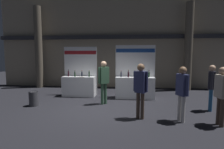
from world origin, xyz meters
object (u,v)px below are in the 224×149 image
Objects in this scene: exhibitor_booth_0 at (79,84)px; visitor_2 at (211,84)px; visitor_3 at (182,89)px; visitor_4 at (222,91)px; exhibitor_booth_1 at (135,85)px; visitor_0 at (141,86)px; visitor_5 at (104,79)px; trash_bin at (34,99)px.

exhibitor_booth_0 is 1.45× the size of visitor_2.
visitor_3 is 1.09m from visitor_4.
visitor_2 is 1.53m from visitor_4.
exhibitor_booth_1 reaches higher than visitor_0.
visitor_5 reaches higher than visitor_2.
visitor_0 is 2.37m from visitor_4.
exhibitor_booth_0 is at bearing 96.99° from visitor_5.
visitor_0 is at bearing 58.73° from visitor_3.
trash_bin is 0.33× the size of visitor_0.
visitor_4 is (6.66, -1.47, 0.76)m from trash_bin.
exhibitor_booth_0 is 6.36m from visitor_4.
trash_bin is at bearing 52.60° from visitor_3.
exhibitor_booth_1 is 1.47× the size of visitor_4.
visitor_0 is at bearing -14.37° from trash_bin.
visitor_4 is at bearing 7.71° from visitor_2.
exhibitor_booth_1 is at bearing -0.47° from visitor_3.
visitor_5 is at bearing 31.44° from visitor_3.
visitor_5 is at bearing -44.10° from exhibitor_booth_0.
exhibitor_booth_1 reaches higher than visitor_3.
exhibitor_booth_0 is 1.43× the size of visitor_4.
visitor_0 reaches higher than visitor_2.
trash_bin is at bearing 70.31° from visitor_4.
exhibitor_booth_0 is 2.12m from visitor_5.
trash_bin is 7.02m from visitor_2.
trash_bin is 5.77m from visitor_3.
visitor_2 is at bearing 49.22° from visitor_0.
exhibitor_booth_1 is at bearing 118.55° from visitor_0.
exhibitor_booth_1 is 4.27× the size of trash_bin.
exhibitor_booth_0 is 2.46m from trash_bin.
visitor_4 is at bearing -12.48° from trash_bin.
visitor_4 is 0.95× the size of visitor_5.
visitor_0 is 1.04× the size of visitor_3.
exhibitor_booth_1 is at bearing -3.90° from exhibitor_booth_0.
visitor_5 is (-1.35, -1.25, 0.47)m from exhibitor_booth_1.
visitor_2 is 0.99× the size of visitor_4.
visitor_3 is (1.39, -3.08, 0.40)m from exhibitor_booth_1.
visitor_5 is at bearing 157.25° from visitor_0.
exhibitor_booth_0 is 0.98× the size of exhibitor_booth_1.
visitor_4 is at bearing -126.61° from visitor_3.
visitor_5 reaches higher than visitor_4.
visitor_5 reaches higher than visitor_3.
visitor_3 is at bearing -72.68° from visitor_5.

